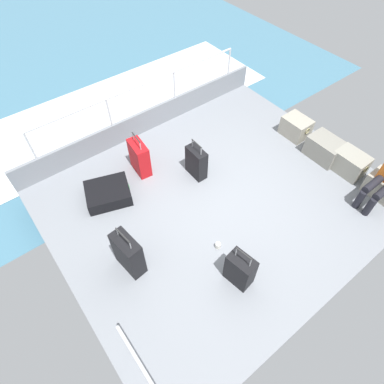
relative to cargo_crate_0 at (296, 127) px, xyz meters
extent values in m
cube|color=gray|center=(0.30, -2.18, -0.22)|extent=(4.40, 5.20, 0.06)
cube|color=gray|center=(-1.87, -2.18, 0.04)|extent=(0.06, 5.20, 0.45)
cylinder|color=silver|center=(-1.87, -4.26, 0.31)|extent=(0.04, 0.04, 1.00)
cylinder|color=silver|center=(-1.87, -2.87, 0.31)|extent=(0.04, 0.04, 1.00)
cylinder|color=silver|center=(-1.87, -1.49, 0.31)|extent=(0.04, 0.04, 1.00)
cylinder|color=silver|center=(-1.87, -0.10, 0.31)|extent=(0.04, 0.04, 1.00)
cylinder|color=silver|center=(-1.87, -2.18, 0.81)|extent=(0.04, 4.16, 0.04)
cylinder|color=silver|center=(1.45, -4.53, 0.29)|extent=(0.04, 0.04, 0.95)
cylinder|color=silver|center=(1.90, -4.53, 0.76)|extent=(0.90, 0.04, 0.04)
plane|color=teal|center=(-6.90, -2.18, -0.54)|extent=(12.00, 12.00, 0.00)
cube|color=white|center=(-3.30, -2.18, -0.53)|extent=(2.40, 7.28, 0.01)
cube|color=#9E9989|center=(0.00, 0.00, 0.00)|extent=(0.50, 0.39, 0.38)
torus|color=tan|center=(-0.26, 0.00, 0.07)|extent=(0.02, 0.12, 0.12)
torus|color=tan|center=(0.26, 0.00, 0.07)|extent=(0.02, 0.12, 0.12)
cube|color=gray|center=(0.72, -0.05, 0.01)|extent=(0.60, 0.43, 0.39)
torus|color=tan|center=(0.41, -0.05, 0.08)|extent=(0.02, 0.12, 0.12)
torus|color=tan|center=(1.03, -0.05, 0.08)|extent=(0.02, 0.12, 0.12)
cube|color=gray|center=(1.21, 0.00, 0.01)|extent=(0.54, 0.38, 0.39)
torus|color=tan|center=(0.94, 0.00, 0.09)|extent=(0.02, 0.12, 0.12)
torus|color=tan|center=(1.49, 0.00, 0.09)|extent=(0.02, 0.12, 0.12)
cube|color=#9E9989|center=(1.87, 0.01, -0.01)|extent=(0.53, 0.38, 0.36)
torus|color=tan|center=(1.59, 0.01, 0.06)|extent=(0.02, 0.12, 0.12)
cylinder|color=black|center=(1.96, -0.34, 0.21)|extent=(0.12, 0.40, 0.12)
cylinder|color=black|center=(1.96, -0.54, -0.01)|extent=(0.11, 0.11, 0.36)
cylinder|color=black|center=(1.78, -0.34, 0.21)|extent=(0.12, 0.40, 0.12)
cylinder|color=black|center=(1.78, -0.54, -0.01)|extent=(0.11, 0.11, 0.36)
cube|color=black|center=(1.54, -2.89, 0.08)|extent=(0.40, 0.29, 0.53)
cylinder|color=#A5A8AD|center=(1.43, -2.91, 0.43)|extent=(0.02, 0.02, 0.17)
cylinder|color=#A5A8AD|center=(1.65, -2.87, 0.43)|extent=(0.02, 0.02, 0.17)
cylinder|color=#2D2D2D|center=(1.54, -2.89, 0.52)|extent=(0.24, 0.06, 0.02)
cube|color=silver|center=(1.52, -2.77, 0.15)|extent=(0.05, 0.01, 0.08)
cube|color=red|center=(-1.01, -2.85, 0.11)|extent=(0.46, 0.26, 0.60)
cylinder|color=#A5A8AD|center=(-1.14, -2.84, 0.49)|extent=(0.02, 0.02, 0.15)
cylinder|color=#A5A8AD|center=(-0.88, -2.87, 0.49)|extent=(0.02, 0.02, 0.15)
cylinder|color=#2D2D2D|center=(-1.01, -2.85, 0.57)|extent=(0.29, 0.05, 0.02)
cube|color=silver|center=(-1.00, -2.74, 0.24)|extent=(0.05, 0.01, 0.08)
cube|color=black|center=(-0.35, -2.14, 0.09)|extent=(0.39, 0.19, 0.56)
cylinder|color=#A5A8AD|center=(-0.46, -2.14, 0.45)|extent=(0.02, 0.02, 0.15)
cylinder|color=#A5A8AD|center=(-0.23, -2.14, 0.45)|extent=(0.02, 0.02, 0.15)
cylinder|color=#2D2D2D|center=(-0.35, -2.14, 0.52)|extent=(0.25, 0.02, 0.02)
cube|color=green|center=(-0.35, -2.04, 0.16)|extent=(0.05, 0.01, 0.08)
cube|color=black|center=(0.47, -3.94, 0.14)|extent=(0.47, 0.26, 0.65)
cylinder|color=#A5A8AD|center=(0.34, -3.96, 0.54)|extent=(0.02, 0.02, 0.14)
cylinder|color=#A5A8AD|center=(0.61, -3.93, 0.54)|extent=(0.02, 0.02, 0.14)
cylinder|color=#2D2D2D|center=(0.47, -3.94, 0.61)|extent=(0.29, 0.05, 0.02)
cube|color=silver|center=(0.46, -3.83, 0.25)|extent=(0.05, 0.01, 0.08)
cube|color=black|center=(-0.80, -3.61, -0.08)|extent=(0.77, 0.84, 0.23)
cube|color=green|center=(-0.69, -3.27, -0.05)|extent=(0.05, 0.02, 0.08)
cylinder|color=white|center=(1.00, -2.79, -0.14)|extent=(0.08, 0.08, 0.10)
camera|label=1|loc=(2.66, -4.55, 4.04)|focal=30.49mm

